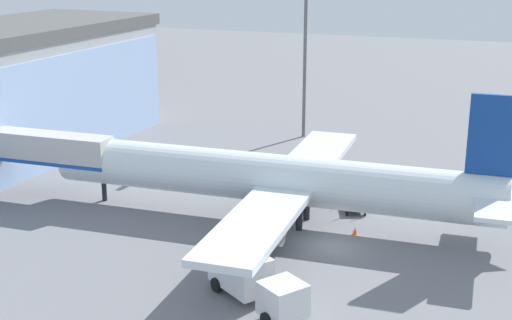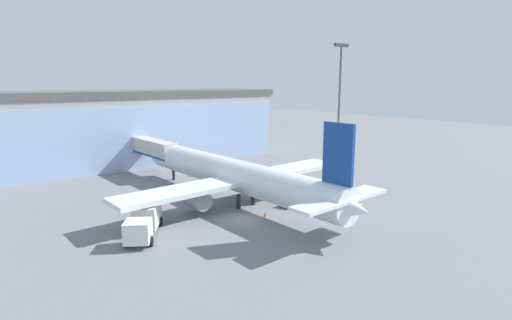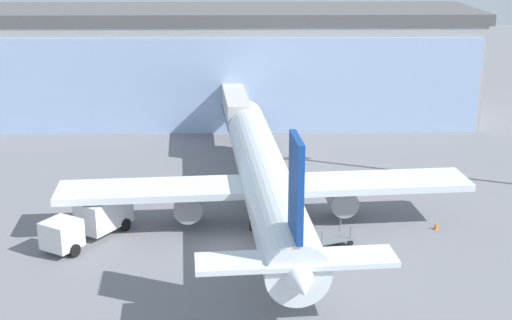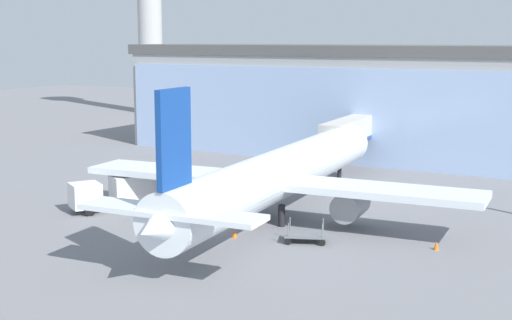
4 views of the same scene
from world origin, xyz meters
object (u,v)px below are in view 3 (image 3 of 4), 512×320
at_px(safety_cone_nose, 264,250).
at_px(safety_cone_wingtip, 436,226).
at_px(airplane, 264,177).
at_px(baggage_cart, 331,238).
at_px(catering_truck, 91,219).
at_px(jet_bridge, 235,103).

distance_m(safety_cone_nose, safety_cone_wingtip, 13.43).
height_order(airplane, safety_cone_nose, airplane).
relative_size(safety_cone_nose, safety_cone_wingtip, 1.00).
distance_m(baggage_cart, safety_cone_nose, 4.94).
relative_size(catering_truck, safety_cone_wingtip, 13.19).
height_order(jet_bridge, catering_truck, jet_bridge).
bearing_deg(catering_truck, baggage_cart, 117.16).
xyz_separation_m(jet_bridge, safety_cone_nose, (0.94, -27.17, -3.88)).
bearing_deg(airplane, catering_truck, 100.63).
bearing_deg(safety_cone_nose, baggage_cart, 13.36).
bearing_deg(airplane, safety_cone_wingtip, -104.75).
relative_size(jet_bridge, catering_truck, 1.97).
bearing_deg(safety_cone_wingtip, catering_truck, 179.91).
distance_m(jet_bridge, safety_cone_nose, 27.46).
relative_size(baggage_cart, safety_cone_nose, 5.77).
bearing_deg(jet_bridge, safety_cone_wingtip, -151.36).
bearing_deg(baggage_cart, safety_cone_wingtip, 175.60).
bearing_deg(jet_bridge, catering_truck, 153.11).
xyz_separation_m(safety_cone_nose, safety_cone_wingtip, (13.01, 3.33, 0.00)).
bearing_deg(jet_bridge, airplane, -177.81).
bearing_deg(catering_truck, airplane, 137.21).
relative_size(jet_bridge, safety_cone_nose, 26.05).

